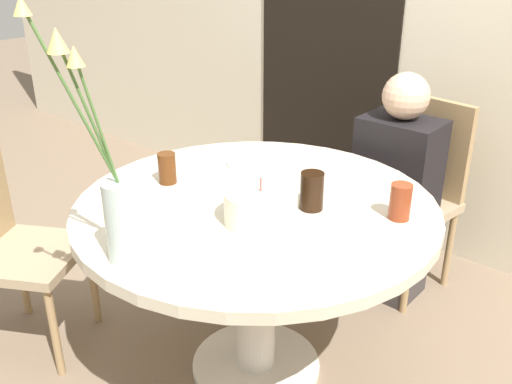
% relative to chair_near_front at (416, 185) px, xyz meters
% --- Properties ---
extents(ground_plane, '(16.00, 16.00, 0.00)m').
position_rel_chair_near_front_xyz_m(ground_plane, '(-0.14, -0.99, -0.51)').
color(ground_plane, '#7A6651').
extents(doorway_panel, '(0.90, 0.01, 2.05)m').
position_rel_chair_near_front_xyz_m(doorway_panel, '(-0.79, 0.36, 0.52)').
color(doorway_panel, black).
rests_on(doorway_panel, ground_plane).
extents(dining_table, '(1.26, 1.26, 0.73)m').
position_rel_chair_near_front_xyz_m(dining_table, '(-0.14, -0.99, 0.09)').
color(dining_table, beige).
rests_on(dining_table, ground_plane).
extents(chair_near_front, '(0.45, 0.45, 0.90)m').
position_rel_chair_near_front_xyz_m(chair_near_front, '(0.00, 0.00, 0.00)').
color(chair_near_front, '#9E896B').
rests_on(chair_near_front, ground_plane).
extents(chair_left_flank, '(0.55, 0.55, 0.90)m').
position_rel_chair_near_front_xyz_m(chair_left_flank, '(-1.00, -1.50, 0.00)').
color(chair_left_flank, '#9E896B').
rests_on(chair_left_flank, ground_plane).
extents(birthday_cake, '(0.24, 0.24, 0.15)m').
position_rel_chair_near_front_xyz_m(birthday_cake, '(-0.03, -1.09, 0.28)').
color(birthday_cake, white).
rests_on(birthday_cake, dining_table).
extents(flower_vase, '(0.13, 0.23, 0.73)m').
position_rel_chair_near_front_xyz_m(flower_vase, '(-0.18, -1.53, 0.42)').
color(flower_vase, '#B2C6C1').
rests_on(flower_vase, dining_table).
extents(side_plate, '(0.22, 0.22, 0.01)m').
position_rel_chair_near_front_xyz_m(side_plate, '(-0.38, -0.72, 0.23)').
color(side_plate, silver).
rests_on(side_plate, dining_table).
extents(drink_glass_0, '(0.07, 0.07, 0.12)m').
position_rel_chair_near_front_xyz_m(drink_glass_0, '(0.29, -0.78, 0.29)').
color(drink_glass_0, maroon).
rests_on(drink_glass_0, dining_table).
extents(drink_glass_1, '(0.07, 0.07, 0.12)m').
position_rel_chair_near_front_xyz_m(drink_glass_1, '(-0.50, -1.07, 0.29)').
color(drink_glass_1, '#51280F').
rests_on(drink_glass_1, dining_table).
extents(drink_glass_2, '(0.08, 0.08, 0.13)m').
position_rel_chair_near_front_xyz_m(drink_glass_2, '(0.03, -0.90, 0.29)').
color(drink_glass_2, black).
rests_on(drink_glass_2, dining_table).
extents(person_boy, '(0.34, 0.24, 1.06)m').
position_rel_chair_near_front_xyz_m(person_boy, '(-0.02, -0.16, -0.01)').
color(person_boy, '#383333').
rests_on(person_boy, ground_plane).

